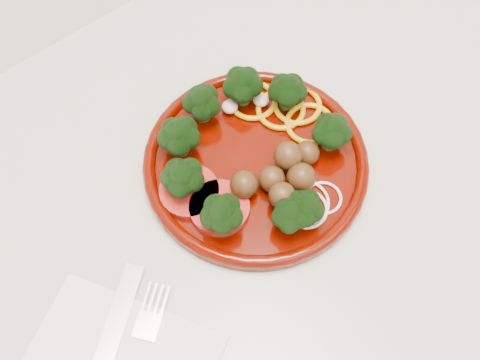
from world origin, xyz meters
TOP-DOWN VIEW (x-y plane):
  - counter at (0.00, 1.70)m, footprint 2.40×0.60m
  - plate at (-0.17, 1.71)m, footprint 0.24×0.24m

SIDE VIEW (x-z plane):
  - counter at x=0.00m, z-range 0.00..0.90m
  - plate at x=-0.17m, z-range 0.89..0.95m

